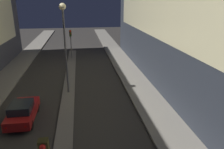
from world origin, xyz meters
name	(u,v)px	position (x,y,z in m)	size (l,w,h in m)	color
median_strip	(69,88)	(0.00, 17.54, 0.07)	(1.14, 33.08, 0.14)	#66605B
traffic_light_mid	(71,38)	(0.00, 28.79, 3.20)	(0.32, 0.42, 4.16)	#4C4C51
street_lamp	(64,30)	(0.00, 16.41, 5.96)	(0.59, 0.59, 8.04)	#4C4C51
car_left_lane	(23,112)	(-3.05, 11.85, 0.77)	(1.72, 4.07, 1.53)	maroon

